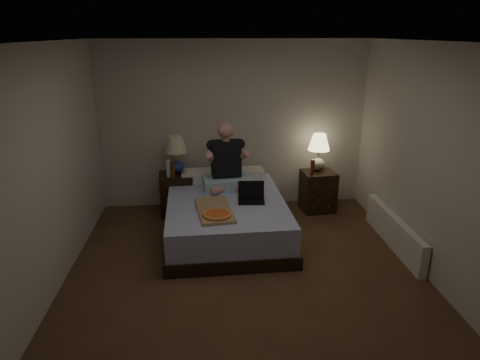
{
  "coord_description": "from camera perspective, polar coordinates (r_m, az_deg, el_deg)",
  "views": [
    {
      "loc": [
        -0.4,
        -4.08,
        2.58
      ],
      "look_at": [
        0.0,
        0.9,
        0.85
      ],
      "focal_mm": 32.0,
      "sensor_mm": 36.0,
      "label": 1
    }
  ],
  "objects": [
    {
      "name": "wall_right",
      "position": [
        4.92,
        24.83,
        1.59
      ],
      "size": [
        0.0,
        4.5,
        2.5
      ],
      "primitive_type": "cube",
      "rotation": [
        1.57,
        0.0,
        -1.57
      ],
      "color": "beige",
      "rests_on": "ground"
    },
    {
      "name": "lamp_right",
      "position": [
        6.47,
        10.43,
        3.64
      ],
      "size": [
        0.36,
        0.36,
        0.56
      ],
      "primitive_type": null,
      "rotation": [
        0.0,
        0.0,
        0.14
      ],
      "color": "gray",
      "rests_on": "nightstand_right"
    },
    {
      "name": "beer_bottle_left",
      "position": [
        6.14,
        -8.96,
        1.34
      ],
      "size": [
        0.06,
        0.06,
        0.23
      ],
      "primitive_type": "cylinder",
      "color": "#4F2C0B",
      "rests_on": "nightstand_left"
    },
    {
      "name": "lamp_left",
      "position": [
        6.28,
        -8.53,
        3.34
      ],
      "size": [
        0.4,
        0.4,
        0.56
      ],
      "primitive_type": null,
      "rotation": [
        0.0,
        0.0,
        -0.3
      ],
      "color": "navy",
      "rests_on": "nightstand_left"
    },
    {
      "name": "laptop",
      "position": [
        5.5,
        1.53,
        -1.76
      ],
      "size": [
        0.36,
        0.3,
        0.24
      ],
      "primitive_type": null,
      "rotation": [
        0.0,
        0.0,
        -0.07
      ],
      "color": "black",
      "rests_on": "bed"
    },
    {
      "name": "wall_back",
      "position": [
        6.48,
        -0.97,
        7.26
      ],
      "size": [
        4.0,
        0.0,
        2.5
      ],
      "primitive_type": "cube",
      "rotation": [
        1.57,
        0.0,
        0.0
      ],
      "color": "beige",
      "rests_on": "ground"
    },
    {
      "name": "bed",
      "position": [
        5.71,
        -1.9,
        -4.95
      ],
      "size": [
        1.59,
        2.08,
        0.51
      ],
      "primitive_type": "cube",
      "rotation": [
        0.0,
        0.0,
        0.04
      ],
      "color": "#6070C0",
      "rests_on": "floor"
    },
    {
      "name": "beer_bottle_right",
      "position": [
        6.3,
        9.65,
        1.7
      ],
      "size": [
        0.06,
        0.06,
        0.23
      ],
      "primitive_type": "cylinder",
      "color": "#60290D",
      "rests_on": "nightstand_right"
    },
    {
      "name": "nightstand_left",
      "position": [
        6.42,
        -8.47,
        -1.84
      ],
      "size": [
        0.51,
        0.47,
        0.62
      ],
      "primitive_type": "cube",
      "rotation": [
        0.0,
        0.0,
        0.08
      ],
      "color": "black",
      "rests_on": "floor"
    },
    {
      "name": "soda_can",
      "position": [
        6.2,
        -7.39,
        0.98
      ],
      "size": [
        0.07,
        0.07,
        0.1
      ],
      "primitive_type": "cylinder",
      "color": "beige",
      "rests_on": "nightstand_left"
    },
    {
      "name": "floor",
      "position": [
        4.85,
        0.88,
        -13.08
      ],
      "size": [
        4.0,
        4.5,
        0.0
      ],
      "primitive_type": "cube",
      "color": "brown",
      "rests_on": "ground"
    },
    {
      "name": "wall_left",
      "position": [
        4.58,
        -24.79,
        0.39
      ],
      "size": [
        0.0,
        4.5,
        2.5
      ],
      "primitive_type": "cube",
      "rotation": [
        1.57,
        0.0,
        1.57
      ],
      "color": "beige",
      "rests_on": "ground"
    },
    {
      "name": "wall_front",
      "position": [
        2.3,
        6.62,
        -16.43
      ],
      "size": [
        4.0,
        0.0,
        2.5
      ],
      "primitive_type": "cube",
      "rotation": [
        -1.57,
        0.0,
        0.0
      ],
      "color": "beige",
      "rests_on": "ground"
    },
    {
      "name": "radiator",
      "position": [
        5.77,
        19.82,
        -6.48
      ],
      "size": [
        0.1,
        1.6,
        0.4
      ],
      "primitive_type": "cube",
      "color": "silver",
      "rests_on": "floor"
    },
    {
      "name": "pizza_box",
      "position": [
        5.05,
        -3.08,
        -4.71
      ],
      "size": [
        0.49,
        0.81,
        0.08
      ],
      "primitive_type": null,
      "rotation": [
        0.0,
        0.0,
        0.13
      ],
      "color": "tan",
      "rests_on": "bed"
    },
    {
      "name": "ceiling",
      "position": [
        4.1,
        1.07,
        17.95
      ],
      "size": [
        4.0,
        4.5,
        0.0
      ],
      "primitive_type": "cube",
      "rotation": [
        3.14,
        0.0,
        0.0
      ],
      "color": "white",
      "rests_on": "ground"
    },
    {
      "name": "nightstand_right",
      "position": [
        6.58,
        10.33,
        -1.46
      ],
      "size": [
        0.52,
        0.47,
        0.61
      ],
      "primitive_type": "cube",
      "rotation": [
        0.0,
        0.0,
        0.12
      ],
      "color": "black",
      "rests_on": "floor"
    },
    {
      "name": "person",
      "position": [
        5.87,
        -1.8,
        3.17
      ],
      "size": [
        0.71,
        0.59,
        0.93
      ],
      "primitive_type": null,
      "rotation": [
        0.0,
        0.0,
        0.11
      ],
      "color": "black",
      "rests_on": "bed"
    },
    {
      "name": "water_bottle",
      "position": [
        6.17,
        -9.5,
        1.52
      ],
      "size": [
        0.07,
        0.07,
        0.25
      ],
      "primitive_type": "cylinder",
      "color": "silver",
      "rests_on": "nightstand_left"
    }
  ]
}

